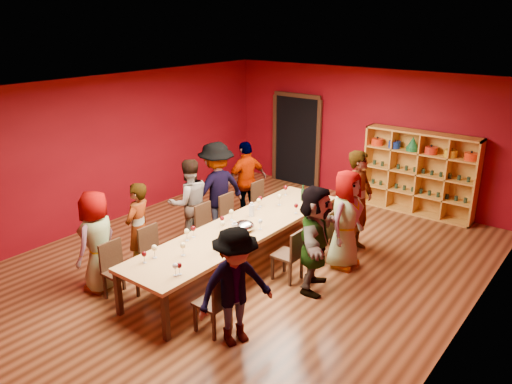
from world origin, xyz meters
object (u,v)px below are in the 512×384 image
person_left_0 (97,241)px  person_right_3 (346,219)px  chair_person_left_4 (262,200)px  person_right_0 (236,287)px  person_right_2 (315,239)px  chair_person_right_0 (217,300)px  spittoon_bowl (244,226)px  chair_person_left_2 (207,225)px  shelving_unit (420,169)px  person_right_4 (358,202)px  tasting_table (241,230)px  person_left_4 (247,181)px  chair_person_left_1 (153,250)px  person_left_3 (217,190)px  chair_person_right_3 (323,233)px  chair_person_left_0 (116,267)px  chair_person_left_3 (231,215)px  chair_person_right_4 (342,221)px  person_left_2 (189,203)px  wine_bottle (303,195)px  chair_person_right_2 (292,253)px  person_left_1 (139,229)px

person_left_0 → person_right_3: bearing=122.7°
chair_person_left_4 → person_right_0: (2.15, -3.40, 0.32)m
person_right_2 → chair_person_right_0: bearing=145.8°
spittoon_bowl → chair_person_left_2: bearing=168.4°
spittoon_bowl → shelving_unit: bearing=73.8°
shelving_unit → person_right_4: 2.51m
tasting_table → shelving_unit: (1.40, 4.32, 0.28)m
person_left_0 → person_right_4: person_right_4 is taller
person_left_4 → spittoon_bowl: 2.33m
tasting_table → chair_person_left_1: chair_person_left_1 is taller
person_left_3 → chair_person_right_3: person_left_3 is taller
chair_person_left_0 → person_right_2: size_ratio=0.52×
tasting_table → chair_person_right_0: chair_person_right_0 is taller
chair_person_left_3 → chair_person_right_4: same height
chair_person_right_4 → person_right_4: 0.54m
chair_person_left_2 → chair_person_right_4: bearing=42.6°
tasting_table → person_left_2: (-1.35, 0.15, 0.13)m
spittoon_bowl → chair_person_left_4: bearing=119.3°
person_left_4 → person_right_2: person_right_2 is taller
person_left_4 → person_right_0: size_ratio=1.03×
person_left_4 → chair_person_right_0: size_ratio=1.88×
person_left_3 → person_right_3: bearing=111.1°
spittoon_bowl → wine_bottle: 1.78m
chair_person_right_2 → person_left_4: bearing=143.9°
shelving_unit → chair_person_right_2: shelving_unit is taller
chair_person_left_1 → spittoon_bowl: size_ratio=2.68×
tasting_table → spittoon_bowl: spittoon_bowl is taller
chair_person_left_0 → person_right_4: (2.13, 3.69, 0.44)m
person_left_0 → person_right_4: (2.54, 3.69, 0.13)m
person_left_3 → chair_person_left_1: bearing=23.8°
person_right_2 → chair_person_left_3: bearing=53.0°
person_left_0 → chair_person_left_1: 0.90m
spittoon_bowl → chair_person_right_0: bearing=-63.2°
person_left_0 → chair_person_left_4: size_ratio=1.81×
person_right_0 → person_right_2: size_ratio=0.95×
chair_person_right_2 → wine_bottle: size_ratio=2.95×
chair_person_left_1 → chair_person_right_3: same height
person_left_0 → spittoon_bowl: person_left_0 is taller
person_left_4 → chair_person_left_0: bearing=22.4°
chair_person_right_2 → shelving_unit: bearing=83.3°
chair_person_right_2 → person_right_4: person_right_4 is taller
chair_person_right_4 → person_left_1: bearing=-126.1°
chair_person_left_2 → chair_person_right_0: size_ratio=1.00×
chair_person_left_3 → chair_person_right_3: size_ratio=1.00×
person_right_0 → person_left_0: bearing=117.5°
person_right_2 → person_right_4: (-0.11, 1.66, 0.08)m
person_left_4 → person_left_2: bearing=14.7°
person_left_1 → spittoon_bowl: 1.73m
chair_person_right_3 → person_left_0: bearing=-126.7°
chair_person_left_4 → person_right_4: person_right_4 is taller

